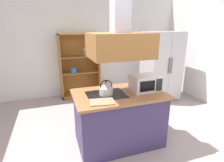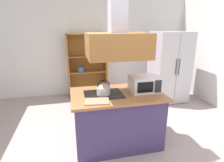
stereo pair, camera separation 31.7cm
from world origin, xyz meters
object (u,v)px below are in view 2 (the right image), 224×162
refrigerator (169,67)px  microwave (144,84)px  kettle (103,88)px  dish_cabinet (87,69)px  cutting_board (97,101)px

refrigerator → microwave: 2.07m
refrigerator → microwave: size_ratio=3.91×
refrigerator → kettle: 2.55m
kettle → microwave: size_ratio=0.52×
dish_cabinet → refrigerator: bearing=-23.0°
kettle → refrigerator: bearing=37.2°
refrigerator → cutting_board: 2.83m
refrigerator → kettle: size_ratio=7.54×
cutting_board → microwave: size_ratio=0.74×
dish_cabinet → microwave: dish_cabinet is taller
kettle → cutting_board: kettle is taller
dish_cabinet → cutting_board: 2.69m
cutting_board → microwave: bearing=17.5°
refrigerator → cutting_board: bearing=-140.2°
refrigerator → cutting_board: refrigerator is taller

